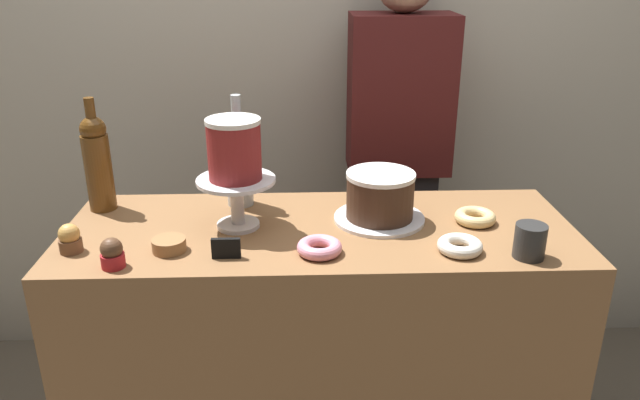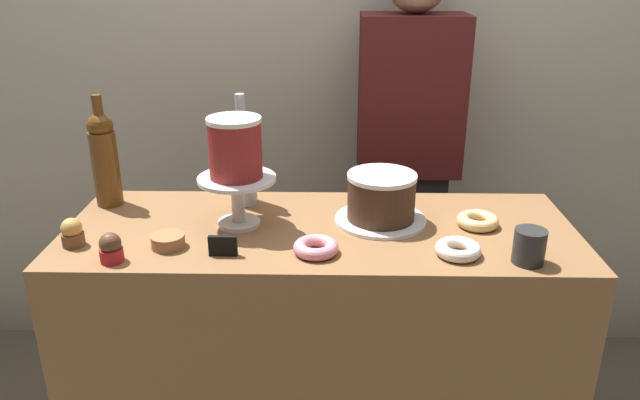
# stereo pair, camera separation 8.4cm
# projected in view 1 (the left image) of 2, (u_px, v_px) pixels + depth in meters

# --- Properties ---
(back_wall) EXTENTS (6.00, 0.05, 2.60)m
(back_wall) POSITION_uv_depth(u_px,v_px,m) (312.00, 36.00, 2.27)
(back_wall) COLOR #BCB7A8
(back_wall) RESTS_ON ground_plane
(display_counter) EXTENTS (1.37, 0.53, 0.90)m
(display_counter) POSITION_uv_depth(u_px,v_px,m) (320.00, 365.00, 1.81)
(display_counter) COLOR brown
(display_counter) RESTS_ON ground_plane
(cake_stand_pedestal) EXTENTS (0.21, 0.21, 0.14)m
(cake_stand_pedestal) POSITION_uv_depth(u_px,v_px,m) (237.00, 194.00, 1.61)
(cake_stand_pedestal) COLOR silver
(cake_stand_pedestal) RESTS_ON display_counter
(white_layer_cake) EXTENTS (0.14, 0.14, 0.16)m
(white_layer_cake) POSITION_uv_depth(u_px,v_px,m) (234.00, 149.00, 1.57)
(white_layer_cake) COLOR maroon
(white_layer_cake) RESTS_ON cake_stand_pedestal
(silver_serving_platter) EXTENTS (0.25, 0.25, 0.01)m
(silver_serving_platter) POSITION_uv_depth(u_px,v_px,m) (379.00, 218.00, 1.69)
(silver_serving_platter) COLOR white
(silver_serving_platter) RESTS_ON display_counter
(chocolate_round_cake) EXTENTS (0.19, 0.19, 0.13)m
(chocolate_round_cake) POSITION_uv_depth(u_px,v_px,m) (380.00, 195.00, 1.66)
(chocolate_round_cake) COLOR #3D2619
(chocolate_round_cake) RESTS_ON silver_serving_platter
(wine_bottle_clear) EXTENTS (0.08, 0.08, 0.33)m
(wine_bottle_clear) POSITION_uv_depth(u_px,v_px,m) (239.00, 157.00, 1.74)
(wine_bottle_clear) COLOR #B2BCC1
(wine_bottle_clear) RESTS_ON display_counter
(wine_bottle_amber) EXTENTS (0.08, 0.08, 0.33)m
(wine_bottle_amber) POSITION_uv_depth(u_px,v_px,m) (97.00, 161.00, 1.71)
(wine_bottle_amber) COLOR #5B3814
(wine_bottle_amber) RESTS_ON display_counter
(cupcake_caramel) EXTENTS (0.06, 0.06, 0.07)m
(cupcake_caramel) POSITION_uv_depth(u_px,v_px,m) (70.00, 239.00, 1.50)
(cupcake_caramel) COLOR brown
(cupcake_caramel) RESTS_ON display_counter
(cupcake_chocolate) EXTENTS (0.06, 0.06, 0.07)m
(cupcake_chocolate) POSITION_uv_depth(u_px,v_px,m) (112.00, 254.00, 1.42)
(cupcake_chocolate) COLOR red
(cupcake_chocolate) RESTS_ON display_counter
(donut_glazed) EXTENTS (0.11, 0.11, 0.03)m
(donut_glazed) POSITION_uv_depth(u_px,v_px,m) (475.00, 217.00, 1.67)
(donut_glazed) COLOR #E0C17F
(donut_glazed) RESTS_ON display_counter
(donut_pink) EXTENTS (0.11, 0.11, 0.03)m
(donut_pink) POSITION_uv_depth(u_px,v_px,m) (319.00, 247.00, 1.49)
(donut_pink) COLOR pink
(donut_pink) RESTS_ON display_counter
(donut_sugar) EXTENTS (0.11, 0.11, 0.03)m
(donut_sugar) POSITION_uv_depth(u_px,v_px,m) (460.00, 246.00, 1.50)
(donut_sugar) COLOR silver
(donut_sugar) RESTS_ON display_counter
(cookie_stack) EXTENTS (0.08, 0.08, 0.03)m
(cookie_stack) POSITION_uv_depth(u_px,v_px,m) (169.00, 245.00, 1.51)
(cookie_stack) COLOR olive
(cookie_stack) RESTS_ON display_counter
(price_sign_chalkboard) EXTENTS (0.07, 0.01, 0.05)m
(price_sign_chalkboard) POSITION_uv_depth(u_px,v_px,m) (226.00, 248.00, 1.47)
(price_sign_chalkboard) COLOR black
(price_sign_chalkboard) RESTS_ON display_counter
(coffee_cup_ceramic) EXTENTS (0.08, 0.08, 0.08)m
(coffee_cup_ceramic) POSITION_uv_depth(u_px,v_px,m) (530.00, 241.00, 1.47)
(coffee_cup_ceramic) COLOR #282828
(coffee_cup_ceramic) RESTS_ON display_counter
(barista_figure) EXTENTS (0.36, 0.22, 1.60)m
(barista_figure) POSITION_uv_depth(u_px,v_px,m) (396.00, 171.00, 2.25)
(barista_figure) COLOR black
(barista_figure) RESTS_ON ground_plane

